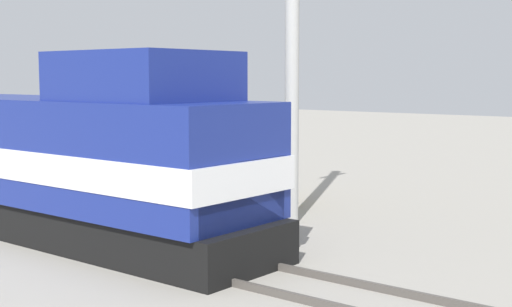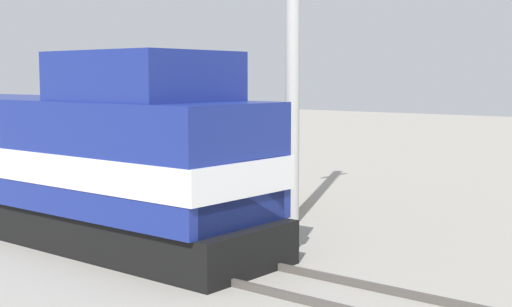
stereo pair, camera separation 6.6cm
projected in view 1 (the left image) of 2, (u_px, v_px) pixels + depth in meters
ground_plane at (86, 239)px, 17.31m from camera, size 120.00×120.00×0.00m
rail_near at (61, 242)px, 16.75m from camera, size 0.08×37.72×0.15m
rail_far at (109, 231)px, 17.86m from camera, size 0.08×37.72×0.15m
locomotive at (33, 157)px, 18.45m from camera, size 3.12×15.96×4.48m
utility_pole at (292, 19)px, 18.71m from camera, size 1.80×0.38×10.74m
vendor_umbrella at (245, 137)px, 21.71m from camera, size 2.45×2.45×2.38m
billboard_sign at (228, 114)px, 24.47m from camera, size 1.81×0.12×3.54m
shrub_cluster at (252, 188)px, 21.52m from camera, size 1.16×1.16×1.16m
person_bystander at (250, 197)px, 18.24m from camera, size 0.34×0.34×1.60m
bicycle at (264, 209)px, 19.17m from camera, size 1.84×1.96×0.77m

